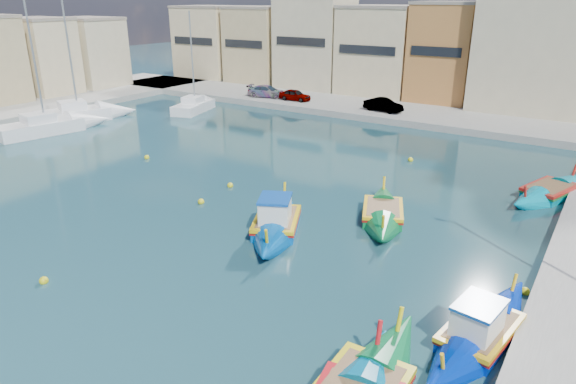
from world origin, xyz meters
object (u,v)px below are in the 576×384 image
Objects in this scene: luzzu_turquoise_cabin at (480,334)px; yacht_mid at (64,125)px; luzzu_blue_cabin at (277,224)px; yacht_midnorth at (95,113)px; church_block at (543,24)px; luzzu_green at (383,214)px; yacht_north at (201,105)px; luzzu_cyan_mid at (549,193)px.

yacht_mid is (-37.21, 10.25, 0.15)m from luzzu_turquoise_cabin.
luzzu_blue_cabin is 0.66× the size of yacht_midnorth.
luzzu_turquoise_cabin is 1.00× the size of luzzu_blue_cabin.
luzzu_blue_cabin is at bearing -98.92° from church_block.
luzzu_green is (3.83, 4.14, -0.10)m from luzzu_blue_cabin.
church_block is 2.31× the size of luzzu_blue_cabin.
luzzu_turquoise_cabin is 0.70× the size of yacht_mid.
yacht_north is 10.33m from yacht_midnorth.
luzzu_turquoise_cabin is at bearing -48.60° from luzzu_green.
yacht_mid is at bearing -70.90° from yacht_midnorth.
luzzu_blue_cabin is 0.69× the size of yacht_mid.
church_block is at bearing 28.86° from yacht_north.
yacht_midnorth reaches higher than luzzu_cyan_mid.
yacht_midnorth is (-33.69, -24.66, -7.91)m from church_block.
luzzu_blue_cabin is 1.00× the size of luzzu_cyan_mid.
luzzu_blue_cabin reaches higher than luzzu_green.
church_block reaches higher than yacht_north.
yacht_midnorth is at bearing 159.42° from luzzu_turquoise_cabin.
luzzu_green is 30.56m from yacht_mid.
luzzu_cyan_mid is (10.59, 12.28, -0.10)m from luzzu_blue_cabin.
yacht_midnorth reaches higher than luzzu_turquoise_cabin.
yacht_north is at bearing 149.44° from luzzu_green.
luzzu_cyan_mid is 38.72m from yacht_midnorth.
church_block reaches higher than luzzu_blue_cabin.
yacht_midnorth is (-28.10, 11.00, 0.14)m from luzzu_blue_cabin.
church_block reaches higher than luzzu_turquoise_cabin.
luzzu_turquoise_cabin is at bearing -20.58° from yacht_midnorth.
church_block is 42.50m from yacht_midnorth.
luzzu_blue_cabin reaches higher than luzzu_turquoise_cabin.
yacht_north reaches higher than luzzu_green.
yacht_north is (-28.52, -15.72, -8.00)m from church_block.
church_block is 2.31× the size of luzzu_cyan_mid.
luzzu_cyan_mid is 0.69× the size of yacht_mid.
yacht_midnorth is (-38.69, 14.52, 0.18)m from luzzu_turquoise_cabin.
luzzu_turquoise_cabin is at bearing -35.00° from yacht_north.
yacht_midnorth is at bearing 158.62° from luzzu_blue_cabin.
yacht_mid is at bearing 175.14° from luzzu_green.
yacht_mid is (-32.22, -28.93, -7.94)m from church_block.
luzzu_green is (-1.76, -31.52, -8.15)m from church_block.
yacht_mid is (-3.70, -13.21, 0.06)m from yacht_north.
luzzu_turquoise_cabin is at bearing -15.41° from yacht_mid.
luzzu_cyan_mid is at bearing 50.27° from luzzu_green.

